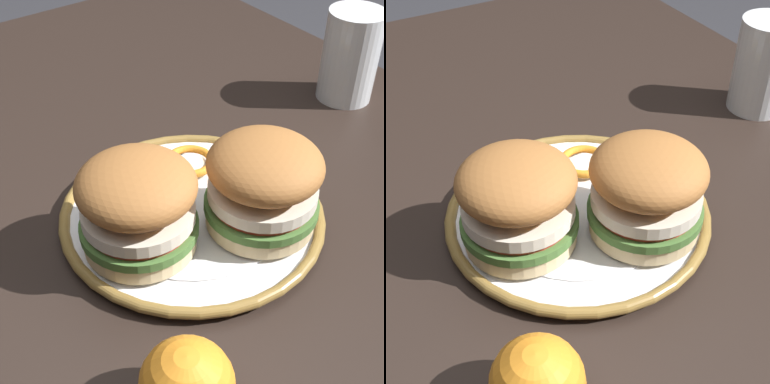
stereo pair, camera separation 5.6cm
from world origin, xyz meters
TOP-DOWN VIEW (x-y plane):
  - dining_table at (0.00, 0.00)m, footprint 1.13×0.83m
  - dinner_plate at (-0.06, 0.04)m, footprint 0.29×0.29m
  - sandwich_half_left at (-0.12, -0.01)m, footprint 0.15×0.15m
  - sandwich_half_right at (-0.07, 0.11)m, footprint 0.16×0.16m
  - orange_peel_curled at (-0.00, -0.01)m, footprint 0.06×0.06m
  - orange_peel_strip_long at (0.05, 0.06)m, footprint 0.07×0.04m
  - orange_peel_strip_short at (-0.01, 0.05)m, footprint 0.07×0.05m
  - drinking_glass at (0.02, -0.30)m, footprint 0.08×0.08m
  - whole_orange at (-0.24, 0.17)m, footprint 0.07×0.07m

SIDE VIEW (x-z plane):
  - dining_table at x=0.00m, z-range 0.26..1.03m
  - dinner_plate at x=-0.06m, z-range 0.77..0.78m
  - orange_peel_strip_long at x=0.05m, z-range 0.78..0.79m
  - orange_peel_strip_short at x=-0.01m, z-range 0.78..0.79m
  - orange_peel_curled at x=0.00m, z-range 0.78..0.79m
  - whole_orange at x=-0.24m, z-range 0.77..0.84m
  - drinking_glass at x=0.02m, z-range 0.76..0.88m
  - sandwich_half_left at x=-0.12m, z-range 0.78..0.88m
  - sandwich_half_right at x=-0.07m, z-range 0.78..0.88m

